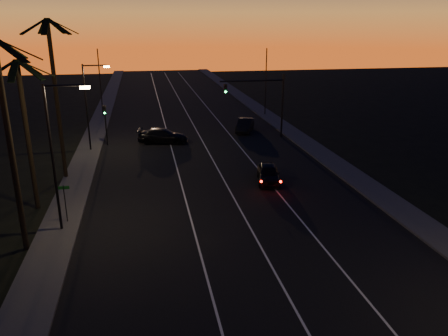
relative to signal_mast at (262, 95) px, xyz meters
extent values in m
cube|color=black|center=(-7.14, -9.99, -4.78)|extent=(20.00, 170.00, 0.01)
cube|color=#393937|center=(-18.34, -9.99, -4.70)|extent=(2.40, 170.00, 0.16)
cube|color=#393937|center=(4.06, -9.99, -4.70)|extent=(2.40, 170.00, 0.16)
cube|color=silver|center=(-10.14, -9.99, -4.76)|extent=(0.12, 160.00, 0.01)
cube|color=silver|center=(-6.64, -9.99, -4.76)|extent=(0.12, 160.00, 0.01)
cube|color=silver|center=(-3.14, -9.99, -4.76)|extent=(0.12, 160.00, 0.01)
cylinder|color=black|center=(-19.74, -21.99, 0.97)|extent=(0.32, 0.32, 11.50)
cube|color=black|center=(-18.71, -21.73, 6.15)|extent=(2.18, 0.92, 1.18)
cube|color=black|center=(-19.30, -21.03, 6.15)|extent=(1.25, 2.12, 1.18)
cube|color=black|center=(-18.89, -22.63, 6.15)|extent=(1.95, 1.61, 1.18)
cylinder|color=black|center=(-20.34, -15.99, 0.22)|extent=(0.32, 0.32, 10.00)
cube|color=black|center=(-19.31, -15.73, 4.65)|extent=(2.18, 0.92, 1.18)
cube|color=black|center=(-19.90, -15.03, 4.65)|extent=(1.25, 2.12, 1.18)
cube|color=black|center=(-20.82, -15.05, 4.65)|extent=(1.34, 2.09, 1.18)
cube|color=black|center=(-21.37, -15.78, 4.65)|extent=(2.18, 0.82, 1.18)
cube|color=black|center=(-21.15, -16.67, 4.65)|extent=(1.90, 1.69, 1.18)
cube|color=black|center=(-20.31, -17.05, 4.65)|extent=(0.45, 2.16, 1.18)
cube|color=black|center=(-19.49, -16.63, 4.65)|extent=(1.95, 1.61, 1.18)
cylinder|color=black|center=(-19.34, -9.99, 1.47)|extent=(0.32, 0.32, 12.50)
cube|color=black|center=(-18.31, -9.73, 7.15)|extent=(2.18, 0.92, 1.18)
cube|color=black|center=(-18.90, -9.03, 7.15)|extent=(1.25, 2.12, 1.18)
cube|color=black|center=(-19.82, -9.05, 7.15)|extent=(1.34, 2.09, 1.18)
cube|color=black|center=(-20.37, -9.78, 7.15)|extent=(2.18, 0.82, 1.18)
cube|color=black|center=(-20.15, -10.67, 7.15)|extent=(1.90, 1.69, 1.18)
cube|color=black|center=(-19.31, -11.05, 7.15)|extent=(0.45, 2.16, 1.18)
cube|color=black|center=(-18.49, -10.63, 7.15)|extent=(1.95, 1.61, 1.18)
cylinder|color=black|center=(-18.14, -19.99, -0.28)|extent=(0.16, 0.16, 9.00)
cylinder|color=black|center=(-17.04, -19.99, 4.07)|extent=(2.20, 0.12, 0.12)
cube|color=#F5B862|center=(-15.94, -19.99, 3.94)|extent=(0.55, 0.26, 0.16)
cylinder|color=black|center=(-18.14, -1.99, -0.53)|extent=(0.16, 0.16, 8.50)
cylinder|color=black|center=(-17.04, -1.99, 3.57)|extent=(2.20, 0.12, 0.12)
cube|color=#F5B862|center=(-15.94, -1.99, 3.44)|extent=(0.55, 0.26, 0.16)
cylinder|color=black|center=(-17.94, -18.99, -3.48)|extent=(0.06, 0.06, 2.60)
cube|color=#0D4E13|center=(-17.94, -18.99, -2.33)|extent=(0.70, 0.03, 0.20)
cylinder|color=black|center=(2.36, 0.01, -1.28)|extent=(0.20, 0.20, 7.00)
cylinder|color=black|center=(-1.14, 0.01, 1.52)|extent=(7.00, 0.16, 0.16)
cube|color=black|center=(-4.04, 0.01, 0.77)|extent=(0.32, 0.28, 1.00)
sphere|color=black|center=(-4.04, -0.16, 1.09)|extent=(0.20, 0.20, 0.20)
sphere|color=black|center=(-4.04, -0.16, 0.77)|extent=(0.20, 0.20, 0.20)
sphere|color=#14FF59|center=(-4.04, -0.16, 0.45)|extent=(0.20, 0.20, 0.20)
cylinder|color=black|center=(-16.64, 0.01, -2.68)|extent=(0.14, 0.14, 4.20)
cube|color=black|center=(-16.64, 0.01, -1.08)|extent=(0.28, 0.25, 0.90)
sphere|color=black|center=(-16.64, -0.14, -0.80)|extent=(0.18, 0.18, 0.18)
sphere|color=black|center=(-16.64, -0.14, -1.08)|extent=(0.18, 0.18, 0.18)
sphere|color=#14FF59|center=(-16.64, -0.14, -1.36)|extent=(0.18, 0.18, 0.18)
cylinder|color=black|center=(-18.14, 15.01, -0.28)|extent=(0.14, 0.14, 9.00)
cylinder|color=black|center=(3.86, 12.01, -0.28)|extent=(0.14, 0.14, 9.00)
imported|color=black|center=(-3.21, -13.97, -4.05)|extent=(2.55, 4.49, 1.44)
sphere|color=#FF0F05|center=(-4.45, -16.29, -3.82)|extent=(0.18, 0.18, 0.18)
sphere|color=#FF0F05|center=(-3.04, -16.59, -3.82)|extent=(0.18, 0.18, 0.18)
imported|color=black|center=(-1.08, 3.14, -4.02)|extent=(3.21, 4.81, 1.50)
imported|color=black|center=(-10.86, -0.25, -4.00)|extent=(5.60, 3.15, 1.53)
camera|label=1|loc=(-12.83, -45.70, 7.38)|focal=35.00mm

